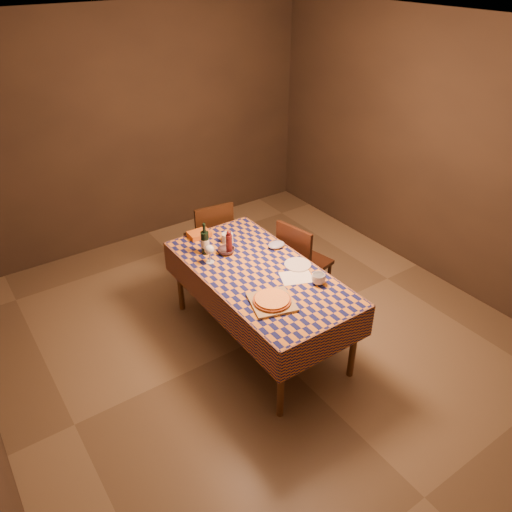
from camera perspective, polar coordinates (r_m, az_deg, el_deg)
name	(u,v)px	position (r m, az deg, el deg)	size (l,w,h in m)	color
room	(260,211)	(4.03, 0.41, 5.12)	(5.00, 5.10, 2.70)	brown
dining_table	(259,278)	(4.37, 0.37, -2.58)	(0.94, 1.84, 0.77)	brown
cutting_board	(272,302)	(3.95, 1.84, -5.31)	(0.33, 0.33, 0.02)	#9A7948
pizza	(272,300)	(3.93, 1.85, -5.02)	(0.38, 0.38, 0.03)	#A4431B
pepper_mill	(229,243)	(4.51, -3.09, 1.48)	(0.07, 0.07, 0.24)	#4A1113
bowl	(226,251)	(4.57, -3.42, 0.60)	(0.16, 0.16, 0.05)	#563E48
wine_glass	(209,250)	(4.40, -5.36, 0.66)	(0.10, 0.10, 0.18)	silver
wine_bottle	(205,242)	(4.54, -5.84, 1.58)	(0.09, 0.09, 0.31)	black
deli_tub	(227,238)	(4.73, -3.28, 2.07)	(0.11, 0.11, 0.09)	silver
takeout_container	(199,234)	(4.86, -6.51, 2.49)	(0.21, 0.15, 0.05)	#BC5918
white_plate	(298,265)	(4.42, 4.78, -0.99)	(0.24, 0.24, 0.01)	silver
tumbler	(318,279)	(4.18, 7.16, -2.61)	(0.12, 0.12, 0.09)	silver
flour_patch	(297,277)	(4.26, 4.65, -2.43)	(0.27, 0.21, 0.00)	white
flour_bag	(276,245)	(4.66, 2.34, 1.30)	(0.17, 0.13, 0.05)	#979CC2
chair_far	(211,236)	(5.36, -5.15, 2.25)	(0.47, 0.48, 0.93)	black
chair_right	(300,259)	(4.96, 5.08, -0.39)	(0.50, 0.50, 0.93)	black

